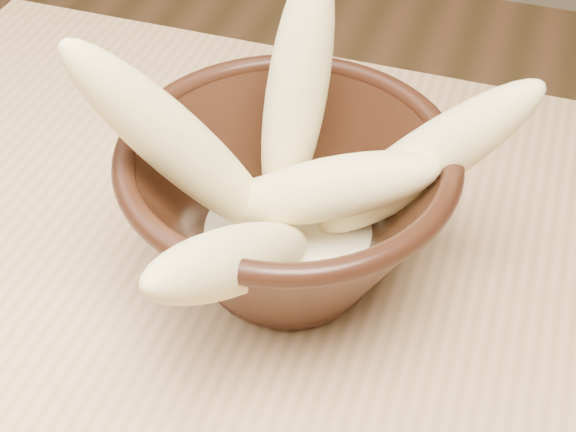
{
  "coord_description": "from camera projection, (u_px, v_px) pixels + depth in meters",
  "views": [
    {
      "loc": [
        -0.07,
        -0.25,
        1.18
      ],
      "look_at": [
        -0.19,
        0.11,
        0.81
      ],
      "focal_mm": 50.0,
      "sensor_mm": 36.0,
      "label": 1
    }
  ],
  "objects": [
    {
      "name": "milk_puddle",
      "position": [
        288.0,
        236.0,
        0.55
      ],
      "size": [
        0.12,
        0.12,
        0.02
      ],
      "primitive_type": "cylinder",
      "color": "#F7ECC7",
      "rests_on": "bowl"
    },
    {
      "name": "bowl",
      "position": [
        288.0,
        205.0,
        0.53
      ],
      "size": [
        0.22,
        0.22,
        0.12
      ],
      "rotation": [
        0.0,
        0.0,
        -0.12
      ],
      "color": "black",
      "rests_on": "table"
    },
    {
      "name": "banana_left",
      "position": [
        180.0,
        147.0,
        0.48
      ],
      "size": [
        0.14,
        0.11,
        0.18
      ],
      "primitive_type": "ellipsoid",
      "rotation": [
        0.6,
        0.0,
        -1.04
      ],
      "color": "#E3D186",
      "rests_on": "bowl"
    },
    {
      "name": "banana_upright",
      "position": [
        297.0,
        92.0,
        0.52
      ],
      "size": [
        0.05,
        0.1,
        0.18
      ],
      "primitive_type": "ellipsoid",
      "rotation": [
        0.33,
        0.0,
        3.0
      ],
      "color": "#E3D186",
      "rests_on": "bowl"
    },
    {
      "name": "banana_right",
      "position": [
        423.0,
        162.0,
        0.5
      ],
      "size": [
        0.16,
        0.09,
        0.15
      ],
      "primitive_type": "ellipsoid",
      "rotation": [
        0.82,
        0.0,
        1.9
      ],
      "color": "#E3D186",
      "rests_on": "bowl"
    },
    {
      "name": "banana_across",
      "position": [
        327.0,
        189.0,
        0.5
      ],
      "size": [
        0.15,
        0.07,
        0.09
      ],
      "primitive_type": "ellipsoid",
      "rotation": [
        1.2,
        0.0,
        1.75
      ],
      "color": "#E3D186",
      "rests_on": "bowl"
    },
    {
      "name": "banana_front",
      "position": [
        236.0,
        260.0,
        0.46
      ],
      "size": [
        0.08,
        0.18,
        0.13
      ],
      "primitive_type": "ellipsoid",
      "rotation": [
        0.99,
        0.0,
        -0.21
      ],
      "color": "#E3D186",
      "rests_on": "bowl"
    }
  ]
}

